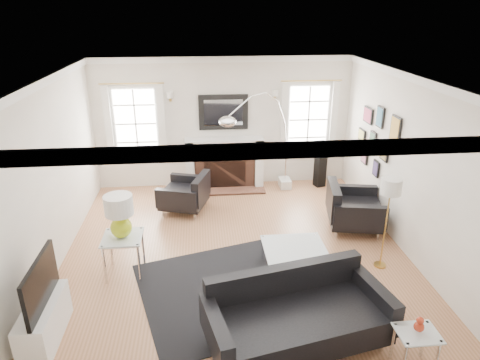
{
  "coord_description": "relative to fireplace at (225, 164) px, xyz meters",
  "views": [
    {
      "loc": [
        -0.51,
        -5.99,
        3.75
      ],
      "look_at": [
        0.1,
        0.3,
        1.17
      ],
      "focal_mm": 32.0,
      "sensor_mm": 36.0,
      "label": 1
    }
  ],
  "objects": [
    {
      "name": "floor",
      "position": [
        0.0,
        -2.79,
        -0.54
      ],
      "size": [
        6.0,
        6.0,
        0.0
      ],
      "primitive_type": "plane",
      "color": "#96623F",
      "rests_on": "ground"
    },
    {
      "name": "back_wall",
      "position": [
        0.0,
        0.21,
        0.86
      ],
      "size": [
        5.5,
        0.04,
        2.8
      ],
      "primitive_type": "cube",
      "color": "silver",
      "rests_on": "floor"
    },
    {
      "name": "front_wall",
      "position": [
        0.0,
        -5.79,
        0.86
      ],
      "size": [
        5.5,
        0.04,
        2.8
      ],
      "primitive_type": "cube",
      "color": "silver",
      "rests_on": "floor"
    },
    {
      "name": "left_wall",
      "position": [
        -2.75,
        -2.79,
        0.86
      ],
      "size": [
        0.04,
        6.0,
        2.8
      ],
      "primitive_type": "cube",
      "color": "silver",
      "rests_on": "floor"
    },
    {
      "name": "right_wall",
      "position": [
        2.75,
        -2.79,
        0.86
      ],
      "size": [
        0.04,
        6.0,
        2.8
      ],
      "primitive_type": "cube",
      "color": "silver",
      "rests_on": "floor"
    },
    {
      "name": "ceiling",
      "position": [
        0.0,
        -2.79,
        2.26
      ],
      "size": [
        5.5,
        6.0,
        0.02
      ],
      "primitive_type": "cube",
      "color": "white",
      "rests_on": "back_wall"
    },
    {
      "name": "crown_molding",
      "position": [
        0.0,
        -2.79,
        2.2
      ],
      "size": [
        5.5,
        6.0,
        0.12
      ],
      "primitive_type": "cube",
      "color": "white",
      "rests_on": "back_wall"
    },
    {
      "name": "fireplace",
      "position": [
        0.0,
        0.0,
        0.0
      ],
      "size": [
        1.7,
        0.69,
        1.11
      ],
      "color": "white",
      "rests_on": "floor"
    },
    {
      "name": "mantel_mirror",
      "position": [
        0.0,
        0.16,
        1.11
      ],
      "size": [
        1.05,
        0.07,
        0.75
      ],
      "color": "black",
      "rests_on": "back_wall"
    },
    {
      "name": "window_left",
      "position": [
        -1.85,
        0.16,
        0.92
      ],
      "size": [
        1.24,
        0.15,
        1.62
      ],
      "color": "white",
      "rests_on": "back_wall"
    },
    {
      "name": "window_right",
      "position": [
        1.85,
        0.16,
        0.92
      ],
      "size": [
        1.24,
        0.15,
        1.62
      ],
      "color": "white",
      "rests_on": "back_wall"
    },
    {
      "name": "gallery_wall",
      "position": [
        2.72,
        -1.5,
        0.99
      ],
      "size": [
        0.04,
        1.73,
        1.29
      ],
      "color": "black",
      "rests_on": "right_wall"
    },
    {
      "name": "tv_unit",
      "position": [
        -2.44,
        -4.49,
        -0.21
      ],
      "size": [
        0.35,
        1.0,
        1.09
      ],
      "color": "white",
      "rests_on": "floor"
    },
    {
      "name": "area_rug",
      "position": [
        -0.05,
        -3.71,
        -0.54
      ],
      "size": [
        3.16,
        2.86,
        0.01
      ],
      "primitive_type": "cube",
      "rotation": [
        0.0,
        0.0,
        0.28
      ],
      "color": "black",
      "rests_on": "floor"
    },
    {
      "name": "sofa",
      "position": [
        0.53,
        -4.82,
        -0.16
      ],
      "size": [
        2.29,
        1.41,
        0.7
      ],
      "color": "black",
      "rests_on": "floor"
    },
    {
      "name": "armchair_left",
      "position": [
        -0.81,
        -1.12,
        -0.2
      ],
      "size": [
        1.06,
        1.13,
        0.62
      ],
      "color": "black",
      "rests_on": "floor"
    },
    {
      "name": "armchair_right",
      "position": [
        2.13,
        -2.15,
        -0.16
      ],
      "size": [
        1.09,
        1.17,
        0.69
      ],
      "color": "black",
      "rests_on": "floor"
    },
    {
      "name": "coffee_table",
      "position": [
        0.83,
        -3.42,
        -0.16
      ],
      "size": [
        0.92,
        0.92,
        0.41
      ],
      "color": "silver",
      "rests_on": "floor"
    },
    {
      "name": "side_table_left",
      "position": [
        -1.7,
        -3.18,
        -0.03
      ],
      "size": [
        0.57,
        0.57,
        0.63
      ],
      "color": "silver",
      "rests_on": "floor"
    },
    {
      "name": "nesting_table",
      "position": [
        1.75,
        -5.35,
        -0.16
      ],
      "size": [
        0.45,
        0.38,
        0.49
      ],
      "color": "silver",
      "rests_on": "floor"
    },
    {
      "name": "gourd_lamp",
      "position": [
        -1.7,
        -3.18,
        0.46
      ],
      "size": [
        0.41,
        0.41,
        0.66
      ],
      "color": "#C2D91B",
      "rests_on": "side_table_left"
    },
    {
      "name": "orange_vase",
      "position": [
        1.75,
        -5.35,
        0.05
      ],
      "size": [
        0.11,
        0.11,
        0.18
      ],
      "color": "#B42E17",
      "rests_on": "nesting_table"
    },
    {
      "name": "arc_floor_lamp",
      "position": [
        0.66,
        -0.72,
        0.7
      ],
      "size": [
        1.62,
        1.5,
        2.3
      ],
      "color": "white",
      "rests_on": "floor"
    },
    {
      "name": "stick_floor_lamp",
      "position": [
        2.2,
        -3.37,
        0.73
      ],
      "size": [
        0.3,
        0.3,
        1.46
      ],
      "color": "#BF9542",
      "rests_on": "floor"
    },
    {
      "name": "speaker_tower",
      "position": [
        2.11,
        -0.14,
        -0.02
      ],
      "size": [
        0.26,
        0.26,
        1.03
      ],
      "primitive_type": "cube",
      "rotation": [
        0.0,
        0.0,
        0.32
      ],
      "color": "black",
      "rests_on": "floor"
    }
  ]
}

